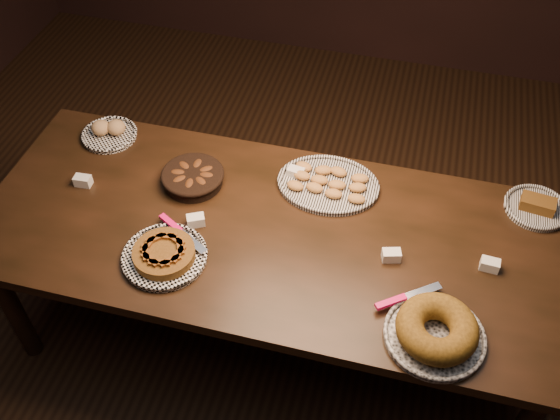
% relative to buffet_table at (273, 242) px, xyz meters
% --- Properties ---
extents(ground, '(5.00, 5.00, 0.00)m').
position_rel_buffet_table_xyz_m(ground, '(0.00, 0.00, -0.68)').
color(ground, black).
rests_on(ground, ground).
extents(buffet_table, '(2.40, 1.00, 0.75)m').
position_rel_buffet_table_xyz_m(buffet_table, '(0.00, 0.00, 0.00)').
color(buffet_table, black).
rests_on(buffet_table, ground).
extents(apple_tart_plate, '(0.33, 0.36, 0.06)m').
position_rel_buffet_table_xyz_m(apple_tart_plate, '(-0.36, -0.24, 0.10)').
color(apple_tart_plate, white).
rests_on(apple_tart_plate, buffet_table).
extents(madeleine_platter, '(0.43, 0.35, 0.05)m').
position_rel_buffet_table_xyz_m(madeleine_platter, '(0.17, 0.30, 0.09)').
color(madeleine_platter, black).
rests_on(madeleine_platter, buffet_table).
extents(bundt_cake_plate, '(0.40, 0.40, 0.11)m').
position_rel_buffet_table_xyz_m(bundt_cake_plate, '(0.67, -0.34, 0.12)').
color(bundt_cake_plate, black).
rests_on(bundt_cake_plate, buffet_table).
extents(croissant_basket, '(0.33, 0.33, 0.07)m').
position_rel_buffet_table_xyz_m(croissant_basket, '(-0.40, 0.17, 0.11)').
color(croissant_basket, black).
rests_on(croissant_basket, buffet_table).
extents(bread_roll_plate, '(0.26, 0.26, 0.08)m').
position_rel_buffet_table_xyz_m(bread_roll_plate, '(-0.88, 0.37, 0.10)').
color(bread_roll_plate, white).
rests_on(bread_roll_plate, buffet_table).
extents(loaf_plate, '(0.26, 0.26, 0.06)m').
position_rel_buffet_table_xyz_m(loaf_plate, '(1.02, 0.38, 0.09)').
color(loaf_plate, black).
rests_on(loaf_plate, buffet_table).
extents(tent_cards, '(1.76, 0.43, 0.04)m').
position_rel_buffet_table_xyz_m(tent_cards, '(0.04, 0.06, 0.10)').
color(tent_cards, white).
rests_on(tent_cards, buffet_table).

